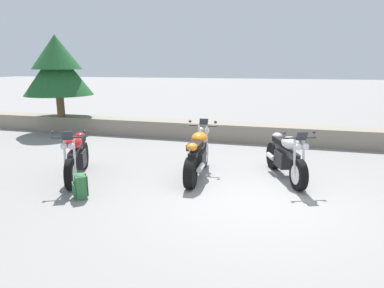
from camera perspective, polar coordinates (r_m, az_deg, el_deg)
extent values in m
plane|color=gray|center=(6.41, 10.47, -8.90)|extent=(120.00, 120.00, 0.00)
cube|color=gray|center=(10.94, 12.89, 1.75)|extent=(36.00, 0.80, 0.55)
cylinder|color=black|center=(7.00, -20.05, -4.87)|extent=(0.38, 0.62, 0.62)
cylinder|color=black|center=(8.36, -18.22, -1.84)|extent=(0.42, 0.64, 0.62)
cylinder|color=silver|center=(7.00, -20.05, -4.87)|extent=(0.30, 0.42, 0.38)
cube|color=black|center=(7.70, -19.04, -2.41)|extent=(0.49, 0.57, 0.34)
cube|color=#2D2D30|center=(7.56, -19.29, -1.15)|extent=(0.58, 1.06, 0.12)
ellipsoid|color=red|center=(7.36, -19.62, 0.22)|extent=(0.52, 0.61, 0.26)
cube|color=black|center=(7.84, -18.96, 0.58)|extent=(0.47, 0.62, 0.12)
ellipsoid|color=red|center=(8.12, -18.62, 1.31)|extent=(0.32, 0.35, 0.16)
cylinder|color=#2D2D30|center=(6.90, -20.40, 1.03)|extent=(0.62, 0.31, 0.04)
sphere|color=silver|center=(6.78, -19.95, -0.35)|extent=(0.13, 0.13, 0.13)
sphere|color=silver|center=(6.81, -21.11, -0.39)|extent=(0.13, 0.13, 0.13)
cube|color=#26282D|center=(6.79, -20.60, 1.35)|extent=(0.22, 0.17, 0.18)
cylinder|color=silver|center=(8.15, -19.61, -1.97)|extent=(0.26, 0.39, 0.11)
cylinder|color=silver|center=(6.93, -19.50, -1.92)|extent=(0.11, 0.17, 0.73)
cylinder|color=silver|center=(6.96, -20.95, -1.96)|extent=(0.11, 0.17, 0.73)
sphere|color=#2D2D30|center=(6.87, -17.95, 2.01)|extent=(0.07, 0.07, 0.07)
sphere|color=#2D2D30|center=(6.99, -22.81, 1.80)|extent=(0.07, 0.07, 0.07)
cylinder|color=black|center=(8.01, 1.95, -1.83)|extent=(0.18, 0.63, 0.62)
cylinder|color=black|center=(6.66, -0.24, -4.98)|extent=(0.22, 0.63, 0.62)
cylinder|color=silver|center=(8.01, 1.95, -1.83)|extent=(0.18, 0.39, 0.38)
cube|color=black|center=(7.25, 0.88, -2.61)|extent=(0.35, 0.50, 0.34)
cube|color=#2D2D30|center=(7.30, 1.04, -0.89)|extent=(0.21, 1.11, 0.12)
ellipsoid|color=orange|center=(7.39, 1.27, 1.04)|extent=(0.37, 0.54, 0.26)
cube|color=black|center=(6.94, 0.53, -0.26)|extent=(0.29, 0.57, 0.12)
ellipsoid|color=orange|center=(6.65, 0.01, -0.51)|extent=(0.24, 0.29, 0.16)
cylinder|color=#2D2D30|center=(7.78, 1.89, 3.15)|extent=(0.66, 0.08, 0.04)
sphere|color=silver|center=(7.95, 1.56, 2.35)|extent=(0.13, 0.13, 0.13)
sphere|color=silver|center=(7.93, 2.56, 2.31)|extent=(0.13, 0.13, 0.13)
cube|color=#26282D|center=(7.86, 2.02, 3.71)|extent=(0.21, 0.11, 0.18)
cylinder|color=silver|center=(6.83, 1.50, -4.05)|extent=(0.13, 0.39, 0.11)
cylinder|color=silver|center=(7.90, 1.28, 0.66)|extent=(0.05, 0.17, 0.73)
cylinder|color=silver|center=(7.87, 2.56, 0.60)|extent=(0.05, 0.17, 0.73)
sphere|color=#2D2D30|center=(7.78, -0.34, 3.91)|extent=(0.07, 0.07, 0.07)
sphere|color=#2D2D30|center=(7.67, 4.05, 3.75)|extent=(0.07, 0.07, 0.07)
cylinder|color=black|center=(6.88, 17.78, -5.02)|extent=(0.35, 0.63, 0.62)
cylinder|color=black|center=(8.16, 13.86, -1.92)|extent=(0.39, 0.64, 0.62)
cylinder|color=silver|center=(6.88, 17.78, -5.02)|extent=(0.29, 0.42, 0.38)
cube|color=black|center=(7.53, 15.56, -2.51)|extent=(0.47, 0.56, 0.34)
cube|color=#2D2D30|center=(7.39, 15.93, -1.22)|extent=(0.53, 1.08, 0.12)
ellipsoid|color=#BCBCC1|center=(7.21, 16.47, 0.18)|extent=(0.50, 0.61, 0.26)
cube|color=black|center=(7.65, 15.12, 0.55)|extent=(0.44, 0.62, 0.12)
ellipsoid|color=#BCBCC1|center=(7.92, 14.38, 1.31)|extent=(0.31, 0.34, 0.16)
cylinder|color=#2D2D30|center=(6.77, 17.95, 0.99)|extent=(0.63, 0.27, 0.04)
sphere|color=silver|center=(6.70, 18.88, -0.43)|extent=(0.13, 0.13, 0.13)
sphere|color=silver|center=(6.65, 17.78, -0.46)|extent=(0.13, 0.13, 0.13)
cube|color=#26282D|center=(6.67, 18.32, 1.31)|extent=(0.22, 0.16, 0.18)
cylinder|color=silver|center=(7.88, 13.35, -2.06)|extent=(0.24, 0.39, 0.11)
cylinder|color=silver|center=(6.85, 18.56, -2.01)|extent=(0.10, 0.17, 0.73)
cylinder|color=silver|center=(6.78, 17.16, -2.07)|extent=(0.10, 0.17, 0.73)
sphere|color=#2D2D30|center=(6.91, 20.16, 1.91)|extent=(0.07, 0.07, 0.07)
sphere|color=#2D2D30|center=(6.67, 15.51, 1.86)|extent=(0.07, 0.07, 0.07)
cube|color=#2D6B38|center=(6.52, -18.54, -6.92)|extent=(0.33, 0.34, 0.44)
cube|color=#2D6B38|center=(6.53, -19.52, -7.36)|extent=(0.20, 0.21, 0.24)
ellipsoid|color=#2D6B38|center=(6.46, -18.67, -5.17)|extent=(0.32, 0.33, 0.08)
cube|color=#193A1E|center=(6.45, -17.52, -6.88)|extent=(0.06, 0.06, 0.37)
cube|color=#193A1E|center=(6.60, -17.74, -6.42)|extent=(0.06, 0.06, 0.37)
cylinder|color=brown|center=(13.25, -21.63, 6.65)|extent=(0.28, 0.28, 1.06)
cone|color=#1E5628|center=(13.19, -22.04, 11.41)|extent=(2.43, 2.43, 1.67)
cone|color=#1E5628|center=(13.20, -22.30, 14.37)|extent=(1.75, 1.75, 1.21)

